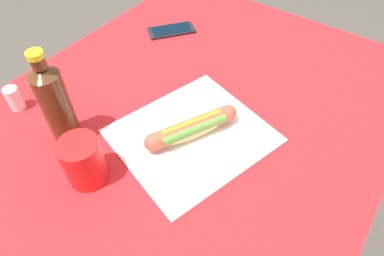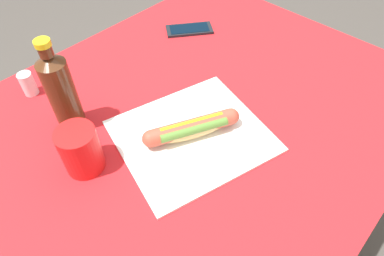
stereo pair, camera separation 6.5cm
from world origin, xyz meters
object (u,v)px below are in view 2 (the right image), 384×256
object	(u,v)px
cell_phone	(189,29)
salt_shaker	(28,84)
hot_dog	(192,128)
drinking_cup	(81,150)
soda_bottle	(61,92)

from	to	relation	value
cell_phone	salt_shaker	distance (m)	0.51
cell_phone	salt_shaker	world-z (taller)	salt_shaker
hot_dog	drinking_cup	distance (m)	0.25
hot_dog	salt_shaker	world-z (taller)	salt_shaker
salt_shaker	soda_bottle	bearing A→B (deg)	93.81
soda_bottle	drinking_cup	bearing A→B (deg)	68.15
hot_dog	salt_shaker	bearing A→B (deg)	-66.68
soda_bottle	salt_shaker	xyz separation A→B (m)	(0.01, -0.18, -0.07)
cell_phone	drinking_cup	size ratio (longest dim) A/B	1.46
drinking_cup	soda_bottle	bearing A→B (deg)	-111.85
cell_phone	drinking_cup	xyz separation A→B (m)	(0.54, 0.20, 0.05)
cell_phone	soda_bottle	world-z (taller)	soda_bottle
hot_dog	drinking_cup	bearing A→B (deg)	-27.47
hot_dog	salt_shaker	xyz separation A→B (m)	(0.18, -0.41, 0.00)
cell_phone	hot_dog	bearing A→B (deg)	44.27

